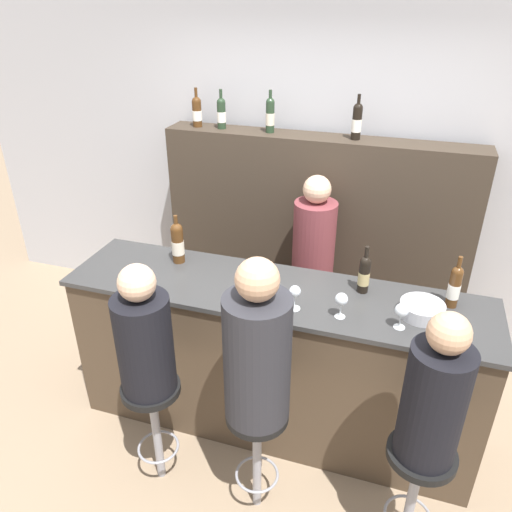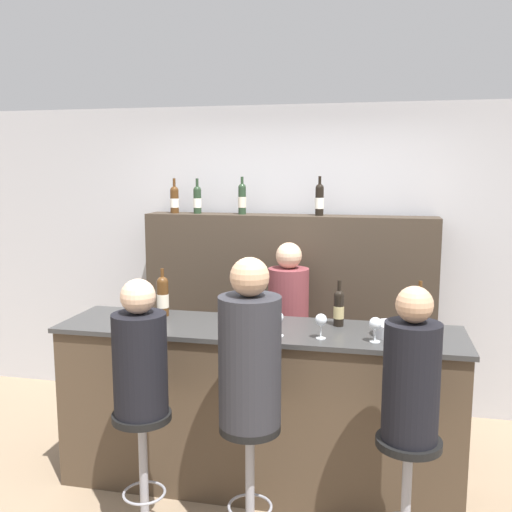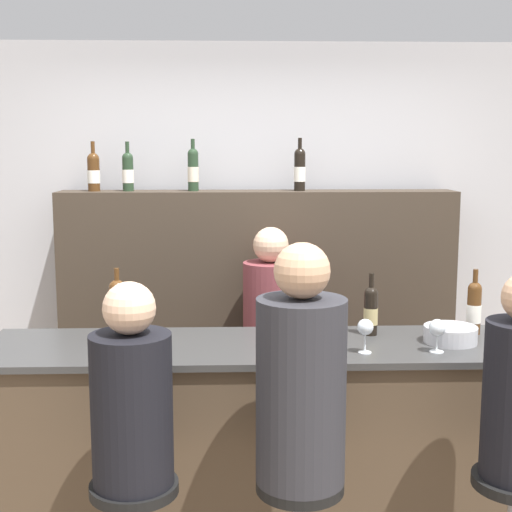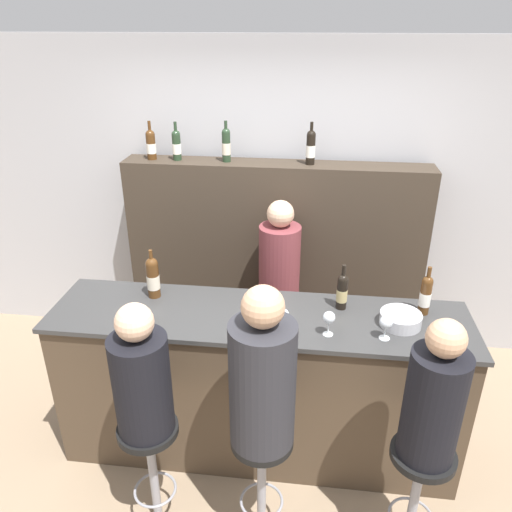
# 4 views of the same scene
# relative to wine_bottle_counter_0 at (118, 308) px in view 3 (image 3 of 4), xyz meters

# --- Properties ---
(wall_back) EXTENTS (6.40, 0.05, 2.60)m
(wall_back) POSITION_rel_wine_bottle_counter_0_xyz_m (0.69, 1.27, 0.09)
(wall_back) COLOR #B2B2B7
(wall_back) RESTS_ON ground_plane
(bar_counter) EXTENTS (2.57, 0.63, 1.07)m
(bar_counter) POSITION_rel_wine_bottle_counter_0_xyz_m (0.69, -0.15, -0.67)
(bar_counter) COLOR #473828
(bar_counter) RESTS_ON ground_plane
(back_bar_cabinet) EXTENTS (2.40, 0.28, 1.69)m
(back_bar_cabinet) POSITION_rel_wine_bottle_counter_0_xyz_m (0.69, 1.04, -0.36)
(back_bar_cabinet) COLOR #382D23
(back_bar_cabinet) RESTS_ON ground_plane
(wine_bottle_counter_0) EXTENTS (0.08, 0.08, 0.33)m
(wine_bottle_counter_0) POSITION_rel_wine_bottle_counter_0_xyz_m (0.00, 0.00, 0.00)
(wine_bottle_counter_0) COLOR #4C2D14
(wine_bottle_counter_0) RESTS_ON bar_counter
(wine_bottle_counter_1) EXTENTS (0.07, 0.07, 0.30)m
(wine_bottle_counter_1) POSITION_rel_wine_bottle_counter_0_xyz_m (1.19, -0.00, -0.02)
(wine_bottle_counter_1) COLOR black
(wine_bottle_counter_1) RESTS_ON bar_counter
(wine_bottle_counter_2) EXTENTS (0.07, 0.07, 0.31)m
(wine_bottle_counter_2) POSITION_rel_wine_bottle_counter_0_xyz_m (1.69, -0.00, -0.01)
(wine_bottle_counter_2) COLOR #4C2D14
(wine_bottle_counter_2) RESTS_ON bar_counter
(wine_bottle_backbar_0) EXTENTS (0.07, 0.07, 0.30)m
(wine_bottle_backbar_0) POSITION_rel_wine_bottle_counter_0_xyz_m (-0.29, 1.04, 0.60)
(wine_bottle_backbar_0) COLOR #4C2D14
(wine_bottle_backbar_0) RESTS_ON back_bar_cabinet
(wine_bottle_backbar_1) EXTENTS (0.07, 0.07, 0.30)m
(wine_bottle_backbar_1) POSITION_rel_wine_bottle_counter_0_xyz_m (-0.09, 1.04, 0.60)
(wine_bottle_backbar_1) COLOR #233823
(wine_bottle_backbar_1) RESTS_ON back_bar_cabinet
(wine_bottle_backbar_2) EXTENTS (0.07, 0.07, 0.31)m
(wine_bottle_backbar_2) POSITION_rel_wine_bottle_counter_0_xyz_m (0.31, 1.04, 0.61)
(wine_bottle_backbar_2) COLOR #233823
(wine_bottle_backbar_2) RESTS_ON back_bar_cabinet
(wine_bottle_backbar_3) EXTENTS (0.07, 0.07, 0.32)m
(wine_bottle_backbar_3) POSITION_rel_wine_bottle_counter_0_xyz_m (0.95, 1.04, 0.61)
(wine_bottle_backbar_3) COLOR black
(wine_bottle_backbar_3) RESTS_ON back_bar_cabinet
(wine_glass_0) EXTENTS (0.07, 0.07, 0.15)m
(wine_glass_0) POSITION_rel_wine_bottle_counter_0_xyz_m (0.85, -0.30, -0.03)
(wine_glass_0) COLOR silver
(wine_glass_0) RESTS_ON bar_counter
(wine_glass_1) EXTENTS (0.07, 0.07, 0.15)m
(wine_glass_1) POSITION_rel_wine_bottle_counter_0_xyz_m (1.11, -0.30, -0.03)
(wine_glass_1) COLOR silver
(wine_glass_1) RESTS_ON bar_counter
(wine_glass_2) EXTENTS (0.08, 0.08, 0.15)m
(wine_glass_2) POSITION_rel_wine_bottle_counter_0_xyz_m (1.43, -0.30, -0.03)
(wine_glass_2) COLOR silver
(wine_glass_2) RESTS_ON bar_counter
(metal_bowl) EXTENTS (0.24, 0.24, 0.08)m
(metal_bowl) POSITION_rel_wine_bottle_counter_0_xyz_m (1.53, -0.15, -0.10)
(metal_bowl) COLOR #B7B7BC
(metal_bowl) RESTS_ON bar_counter
(guest_seated_left) EXTENTS (0.30, 0.30, 0.76)m
(guest_seated_left) POSITION_rel_wine_bottle_counter_0_xyz_m (0.17, -0.77, -0.16)
(guest_seated_left) COLOR black
(guest_seated_left) RESTS_ON bar_stool_left
(guest_seated_middle) EXTENTS (0.33, 0.33, 0.90)m
(guest_seated_middle) POSITION_rel_wine_bottle_counter_0_xyz_m (0.79, -0.77, -0.10)
(guest_seated_middle) COLOR #28282D
(guest_seated_middle) RESTS_ON bar_stool_middle
(bartender) EXTENTS (0.32, 0.32, 1.51)m
(bartender) POSITION_rel_wine_bottle_counter_0_xyz_m (0.76, 0.70, -0.51)
(bartender) COLOR brown
(bartender) RESTS_ON ground_plane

